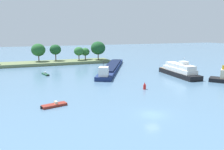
% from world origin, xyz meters
% --- Properties ---
extents(ground_plane, '(400.00, 400.00, 0.00)m').
position_xyz_m(ground_plane, '(0.00, 0.00, 0.00)').
color(ground_plane, slate).
extents(treeline_island, '(76.33, 11.00, 9.82)m').
position_xyz_m(treeline_island, '(-16.57, 70.84, 3.52)').
color(treeline_island, '#66754C').
rests_on(treeline_island, ground).
extents(white_riverboat, '(5.52, 18.55, 6.61)m').
position_xyz_m(white_riverboat, '(26.27, 28.05, 1.80)').
color(white_riverboat, black).
rests_on(white_riverboat, ground).
extents(fishing_skiff, '(5.27, 2.87, 0.99)m').
position_xyz_m(fishing_skiff, '(-16.06, 10.70, 0.27)').
color(fishing_skiff, maroon).
rests_on(fishing_skiff, ground).
extents(cargo_barge, '(24.32, 40.79, 5.89)m').
position_xyz_m(cargo_barge, '(9.28, 46.92, 0.94)').
color(cargo_barge, navy).
rests_on(cargo_barge, ground).
extents(small_motorboat, '(2.36, 5.16, 0.95)m').
position_xyz_m(small_motorboat, '(-15.26, 45.28, 0.25)').
color(small_motorboat, '#19472D').
rests_on(small_motorboat, ground).
extents(channel_buoy_red, '(0.70, 0.70, 1.90)m').
position_xyz_m(channel_buoy_red, '(7.18, 16.42, 0.81)').
color(channel_buoy_red, red).
rests_on(channel_buoy_red, ground).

